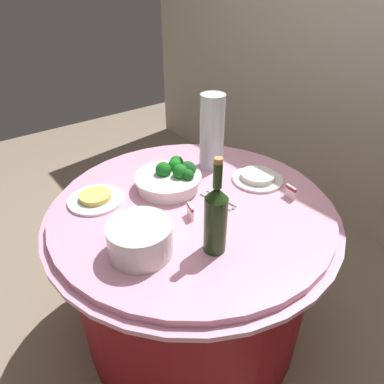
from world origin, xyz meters
TOP-DOWN VIEW (x-y plane):
  - ground_plane at (0.00, 0.00)m, footprint 6.00×6.00m
  - buffet_table at (0.00, 0.00)m, footprint 1.16×1.16m
  - broccoli_bowl at (-0.15, 0.00)m, footprint 0.28×0.28m
  - plate_stack at (0.12, -0.31)m, footprint 0.21×0.21m
  - wine_bottle at (0.26, -0.11)m, footprint 0.07×0.07m
  - decorative_fruit_vase at (-0.19, 0.26)m, footprint 0.11×0.11m
  - serving_tongs at (0.06, 0.09)m, footprint 0.17×0.06m
  - food_plate_rice at (0.04, 0.33)m, footprint 0.22×0.22m
  - food_plate_noodles at (-0.25, -0.29)m, footprint 0.22×0.22m
  - label_placard_front at (0.07, -0.06)m, footprint 0.05×0.02m
  - label_placard_mid at (0.22, 0.33)m, footprint 0.05×0.02m

SIDE VIEW (x-z plane):
  - ground_plane at x=0.00m, z-range 0.00..0.00m
  - buffet_table at x=0.00m, z-range 0.01..0.75m
  - serving_tongs at x=0.06m, z-range 0.74..0.75m
  - food_plate_noodles at x=-0.25m, z-range 0.74..0.77m
  - food_plate_rice at x=0.04m, z-range 0.74..0.77m
  - label_placard_front at x=0.07m, z-range 0.74..0.80m
  - label_placard_mid at x=0.22m, z-range 0.74..0.80m
  - broccoli_bowl at x=-0.15m, z-range 0.73..0.84m
  - plate_stack at x=0.12m, z-range 0.74..0.85m
  - wine_bottle at x=0.26m, z-range 0.70..1.04m
  - decorative_fruit_vase at x=-0.19m, z-range 0.72..1.06m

